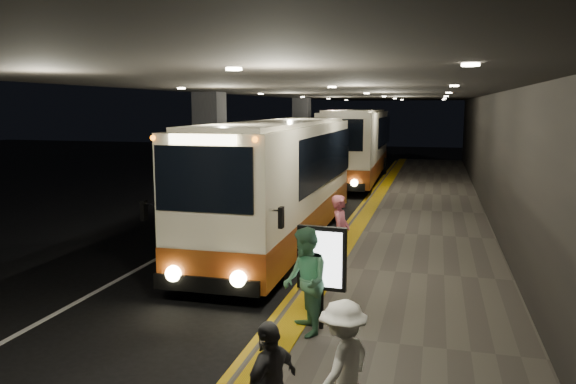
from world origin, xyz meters
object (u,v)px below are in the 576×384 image
Objects in this scene: passenger_boarding at (340,233)px; passenger_waiting_white at (343,365)px; coach_second at (357,149)px; stanchion_post at (313,261)px; coach_main at (281,188)px; info_sign at (322,260)px; passenger_waiting_green at (305,282)px.

passenger_boarding is 1.14× the size of passenger_waiting_white.
coach_second is 10.41× the size of stanchion_post.
coach_main is 6.16× the size of info_sign.
passenger_waiting_white is at bearing -73.88° from stanchion_post.
coach_main is at bearing -92.41° from coach_second.
passenger_waiting_green is at bearing -176.60° from passenger_boarding.
coach_second reaches higher than passenger_waiting_green.
stanchion_post is (1.63, -18.24, -1.05)m from coach_second.
coach_second is 23.59m from passenger_waiting_white.
passenger_waiting_white is 5.34m from stanchion_post.
passenger_waiting_white is 1.40× the size of stanchion_post.
stanchion_post is at bearing 163.39° from passenger_waiting_green.
passenger_waiting_white is (1.12, -6.43, -0.11)m from passenger_boarding.
passenger_waiting_white reaches higher than stanchion_post.
info_sign is at bearing -172.91° from passenger_boarding.
info_sign is (2.26, -20.45, -0.40)m from coach_second.
passenger_waiting_green reaches higher than stanchion_post.
coach_main reaches higher than info_sign.
coach_main reaches higher than stanchion_post.
coach_second reaches higher than coach_main.
passenger_waiting_white is at bearing -84.04° from coach_second.
info_sign is at bearing -74.03° from stanchion_post.
passenger_waiting_white is (3.31, -9.11, -0.72)m from coach_main.
coach_second is at bearing 100.58° from info_sign.
stanchion_post is (-0.36, -1.31, -0.33)m from passenger_boarding.
coach_second reaches higher than passenger_waiting_white.
coach_main is 0.95× the size of coach_second.
coach_main is 6.20× the size of passenger_boarding.
passenger_boarding is at bearing -51.51° from coach_main.
passenger_boarding is at bearing -149.79° from passenger_waiting_white.
passenger_waiting_green reaches higher than passenger_boarding.
coach_main is 4.48m from stanchion_post.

